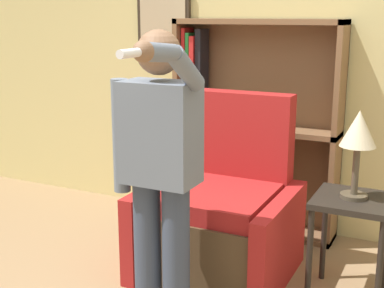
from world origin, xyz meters
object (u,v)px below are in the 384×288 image
armchair (221,217)px  person_standing (159,166)px  bookcase (239,131)px  side_table (352,217)px  table_lamp (358,135)px

armchair → person_standing: 0.95m
bookcase → side_table: bearing=-38.3°
bookcase → table_lamp: bookcase is taller
armchair → table_lamp: bearing=-2.0°
side_table → table_lamp: (-0.00, -0.00, 0.50)m
bookcase → person_standing: (0.16, -1.57, 0.14)m
person_standing → side_table: size_ratio=2.50×
side_table → table_lamp: table_lamp is taller
side_table → armchair: bearing=178.0°
armchair → person_standing: person_standing is taller
person_standing → side_table: bearing=40.1°
bookcase → side_table: size_ratio=2.55×
bookcase → armchair: bearing=-76.3°
person_standing → table_lamp: (0.88, 0.74, 0.10)m
armchair → table_lamp: 1.07m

